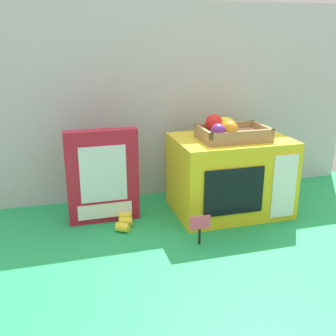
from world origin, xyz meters
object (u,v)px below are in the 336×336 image
cookie_set_box (103,177)px  loose_toy_apple (289,191)px  toy_microwave (230,175)px  loose_toy_banana (124,222)px  food_groups_crate (228,131)px  price_sign (200,226)px

cookie_set_box → loose_toy_apple: 0.77m
toy_microwave → loose_toy_apple: size_ratio=6.63×
loose_toy_banana → loose_toy_apple: (0.70, 0.07, 0.02)m
toy_microwave → cookie_set_box: 0.47m
loose_toy_apple → cookie_set_box: bearing=179.8°
food_groups_crate → cookie_set_box: (-0.45, 0.06, -0.15)m
food_groups_crate → loose_toy_banana: bearing=-179.1°
cookie_set_box → loose_toy_apple: cookie_set_box is taller
food_groups_crate → cookie_set_box: 0.48m
loose_toy_banana → loose_toy_apple: size_ratio=2.05×
toy_microwave → price_sign: bearing=-131.7°
food_groups_crate → loose_toy_banana: food_groups_crate is taller
cookie_set_box → loose_toy_banana: 0.18m
food_groups_crate → toy_microwave: bearing=40.3°
cookie_set_box → loose_toy_banana: bearing=-49.1°
toy_microwave → loose_toy_banana: bearing=-176.3°
loose_toy_apple → price_sign: bearing=-151.6°
food_groups_crate → loose_toy_banana: (-0.39, -0.01, -0.30)m
loose_toy_apple → toy_microwave: bearing=-172.0°
price_sign → loose_toy_banana: price_sign is taller
food_groups_crate → price_sign: 0.37m
cookie_set_box → loose_toy_apple: size_ratio=5.36×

